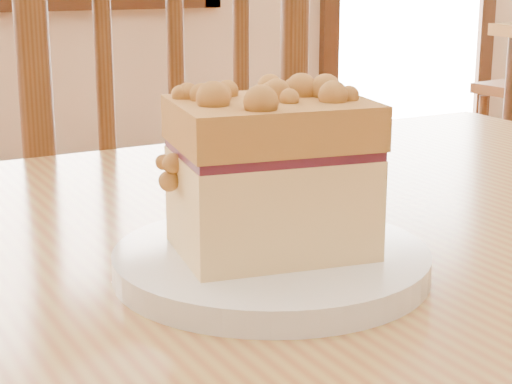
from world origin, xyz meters
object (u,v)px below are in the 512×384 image
(cafe_chair_main, at_px, (130,264))
(cake_slice, at_px, (271,169))
(plate, at_px, (271,263))
(cafe_table_main, at_px, (189,384))

(cafe_chair_main, height_order, cake_slice, cafe_chair_main)
(plate, bearing_deg, cafe_chair_main, 85.41)
(cake_slice, bearing_deg, plate, 15.69)
(cafe_chair_main, relative_size, plate, 4.45)
(cake_slice, bearing_deg, cafe_chair_main, 88.56)
(cafe_chair_main, height_order, plate, cafe_chair_main)
(plate, height_order, cake_slice, cake_slice)
(cafe_table_main, bearing_deg, plate, -27.30)
(cafe_table_main, relative_size, cake_slice, 9.43)
(cake_slice, bearing_deg, cafe_table_main, 162.61)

